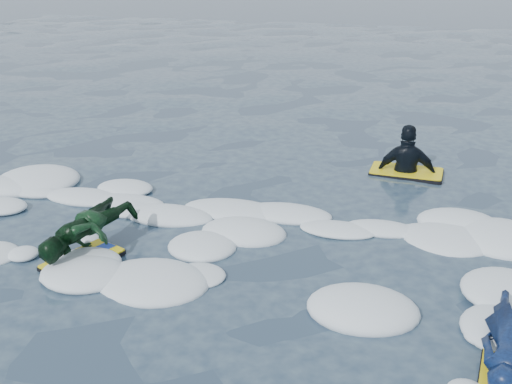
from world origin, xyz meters
TOP-DOWN VIEW (x-y plane):
  - ground at (0.00, 0.00)m, footprint 120.00×120.00m
  - foam_band at (0.00, 1.03)m, footprint 12.00×3.10m
  - prone_child_unit at (-1.55, 0.05)m, footprint 0.98×1.48m
  - waiting_rider_unit at (1.93, 3.71)m, footprint 1.14×0.68m

SIDE VIEW (x-z plane):
  - waiting_rider_unit at x=1.93m, z-range -0.85..0.81m
  - ground at x=0.00m, z-range 0.00..0.00m
  - foam_band at x=0.00m, z-range -0.15..0.15m
  - prone_child_unit at x=-1.55m, z-range 0.01..0.54m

